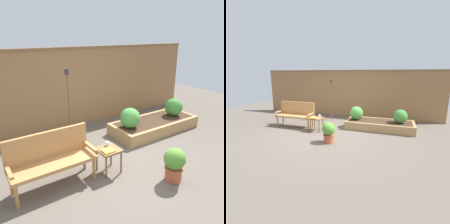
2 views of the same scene
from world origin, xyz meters
TOP-DOWN VIEW (x-y plane):
  - ground_plane at (0.00, 0.00)m, footprint 14.00×14.00m
  - fence_back at (0.00, 2.60)m, footprint 8.40×0.14m
  - garden_bench at (-1.37, 0.38)m, footprint 1.44×0.48m
  - side_table at (-0.38, 0.13)m, footprint 0.40×0.40m
  - cup_on_table at (-0.32, 0.25)m, footprint 0.11×0.07m
  - book_on_table at (-0.44, 0.06)m, footprint 0.22×0.20m
  - potted_boxwood at (0.42, -0.74)m, footprint 0.38×0.38m
  - raised_planter_bed at (1.72, 1.06)m, footprint 2.40×1.00m
  - shrub_near_bench at (0.84, 1.02)m, footprint 0.49×0.49m
  - shrub_far_corner at (2.40, 1.02)m, footprint 0.48×0.48m
  - tiki_torch at (-0.42, 1.71)m, footprint 0.10×0.10m

SIDE VIEW (x-z plane):
  - ground_plane at x=0.00m, z-range 0.00..0.00m
  - raised_planter_bed at x=1.72m, z-range 0.00..0.30m
  - potted_boxwood at x=0.42m, z-range 0.03..0.65m
  - side_table at x=-0.38m, z-range 0.16..0.64m
  - book_on_table at x=-0.44m, z-range 0.48..0.50m
  - cup_on_table at x=-0.32m, z-range 0.48..0.56m
  - shrub_far_corner at x=2.40m, z-range 0.30..0.78m
  - garden_bench at x=-1.37m, z-range 0.07..1.01m
  - shrub_near_bench at x=0.84m, z-range 0.30..0.79m
  - fence_back at x=0.00m, z-range 0.01..2.17m
  - tiki_torch at x=-0.42m, z-range 0.32..2.08m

